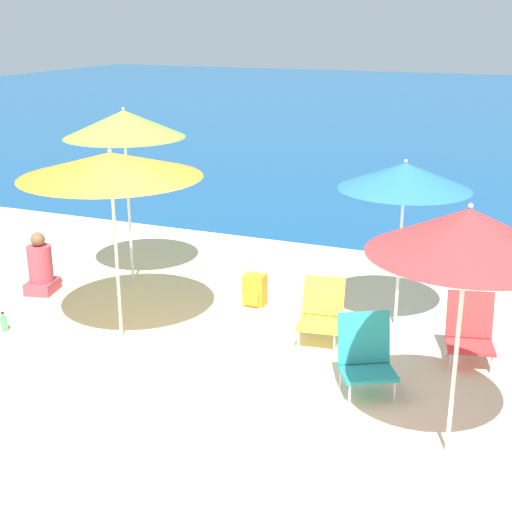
{
  "coord_description": "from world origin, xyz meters",
  "views": [
    {
      "loc": [
        3.16,
        -5.31,
        3.52
      ],
      "look_at": [
        0.27,
        1.65,
        1.0
      ],
      "focal_mm": 50.0,
      "sensor_mm": 36.0,
      "label": 1
    }
  ],
  "objects_px": {
    "beach_umbrella_blue": "(405,176)",
    "beach_chair_red": "(470,329)",
    "beach_umbrella_orange": "(110,165)",
    "beach_chair_yellow": "(322,311)",
    "beach_chair_teal": "(366,354)",
    "person_seated_near": "(41,268)",
    "beach_umbrella_red": "(468,232)",
    "beach_umbrella_lime": "(124,124)",
    "backpack_orange": "(255,290)",
    "water_bottle": "(4,323)"
  },
  "relations": [
    {
      "from": "beach_chair_yellow",
      "to": "beach_chair_teal",
      "type": "relative_size",
      "value": 0.91
    },
    {
      "from": "beach_umbrella_blue",
      "to": "person_seated_near",
      "type": "height_order",
      "value": "beach_umbrella_blue"
    },
    {
      "from": "beach_umbrella_blue",
      "to": "beach_umbrella_orange",
      "type": "bearing_deg",
      "value": -152.32
    },
    {
      "from": "beach_chair_red",
      "to": "water_bottle",
      "type": "distance_m",
      "value": 5.34
    },
    {
      "from": "beach_chair_yellow",
      "to": "water_bottle",
      "type": "height_order",
      "value": "beach_chair_yellow"
    },
    {
      "from": "beach_umbrella_red",
      "to": "beach_chair_teal",
      "type": "bearing_deg",
      "value": 139.79
    },
    {
      "from": "beach_umbrella_red",
      "to": "beach_chair_red",
      "type": "height_order",
      "value": "beach_umbrella_red"
    },
    {
      "from": "beach_umbrella_lime",
      "to": "beach_chair_teal",
      "type": "xyz_separation_m",
      "value": [
        3.79,
        -1.79,
        -1.81
      ]
    },
    {
      "from": "beach_umbrella_blue",
      "to": "water_bottle",
      "type": "xyz_separation_m",
      "value": [
        -4.25,
        -1.93,
        -1.74
      ]
    },
    {
      "from": "backpack_orange",
      "to": "beach_umbrella_red",
      "type": "bearing_deg",
      "value": -40.89
    },
    {
      "from": "beach_chair_red",
      "to": "person_seated_near",
      "type": "relative_size",
      "value": 0.89
    },
    {
      "from": "beach_umbrella_orange",
      "to": "beach_chair_red",
      "type": "xyz_separation_m",
      "value": [
        3.81,
        0.91,
        -1.66
      ]
    },
    {
      "from": "beach_umbrella_orange",
      "to": "beach_chair_teal",
      "type": "height_order",
      "value": "beach_umbrella_orange"
    },
    {
      "from": "person_seated_near",
      "to": "water_bottle",
      "type": "height_order",
      "value": "person_seated_near"
    },
    {
      "from": "beach_umbrella_red",
      "to": "beach_umbrella_lime",
      "type": "xyz_separation_m",
      "value": [
        -4.72,
        2.57,
        0.24
      ]
    },
    {
      "from": "beach_chair_yellow",
      "to": "beach_chair_red",
      "type": "height_order",
      "value": "beach_chair_red"
    },
    {
      "from": "beach_umbrella_red",
      "to": "beach_chair_teal",
      "type": "height_order",
      "value": "beach_umbrella_red"
    },
    {
      "from": "beach_chair_teal",
      "to": "backpack_orange",
      "type": "distance_m",
      "value": 2.48
    },
    {
      "from": "beach_umbrella_orange",
      "to": "beach_chair_yellow",
      "type": "distance_m",
      "value": 2.85
    },
    {
      "from": "beach_umbrella_blue",
      "to": "beach_chair_red",
      "type": "xyz_separation_m",
      "value": [
        0.92,
        -0.61,
        -1.47
      ]
    },
    {
      "from": "beach_umbrella_red",
      "to": "beach_umbrella_blue",
      "type": "relative_size",
      "value": 1.08
    },
    {
      "from": "beach_umbrella_orange",
      "to": "beach_chair_red",
      "type": "height_order",
      "value": "beach_umbrella_orange"
    },
    {
      "from": "beach_umbrella_blue",
      "to": "backpack_orange",
      "type": "height_order",
      "value": "beach_umbrella_blue"
    },
    {
      "from": "beach_chair_teal",
      "to": "water_bottle",
      "type": "relative_size",
      "value": 3.27
    },
    {
      "from": "beach_chair_yellow",
      "to": "backpack_orange",
      "type": "xyz_separation_m",
      "value": [
        -1.11,
        0.68,
        -0.16
      ]
    },
    {
      "from": "beach_umbrella_orange",
      "to": "beach_chair_yellow",
      "type": "height_order",
      "value": "beach_umbrella_orange"
    },
    {
      "from": "beach_chair_teal",
      "to": "beach_chair_red",
      "type": "distance_m",
      "value": 1.38
    },
    {
      "from": "beach_umbrella_lime",
      "to": "beach_umbrella_blue",
      "type": "relative_size",
      "value": 1.19
    },
    {
      "from": "person_seated_near",
      "to": "backpack_orange",
      "type": "xyz_separation_m",
      "value": [
        2.83,
        0.68,
        -0.14
      ]
    },
    {
      "from": "beach_chair_teal",
      "to": "person_seated_near",
      "type": "distance_m",
      "value": 4.79
    },
    {
      "from": "beach_umbrella_red",
      "to": "beach_umbrella_orange",
      "type": "height_order",
      "value": "beach_umbrella_orange"
    },
    {
      "from": "beach_umbrella_blue",
      "to": "backpack_orange",
      "type": "distance_m",
      "value": 2.44
    },
    {
      "from": "beach_umbrella_red",
      "to": "water_bottle",
      "type": "bearing_deg",
      "value": 174.26
    },
    {
      "from": "beach_umbrella_lime",
      "to": "beach_umbrella_blue",
      "type": "distance_m",
      "value": 3.77
    },
    {
      "from": "beach_umbrella_lime",
      "to": "beach_umbrella_red",
      "type": "bearing_deg",
      "value": -28.63
    },
    {
      "from": "beach_umbrella_red",
      "to": "person_seated_near",
      "type": "relative_size",
      "value": 2.61
    },
    {
      "from": "beach_umbrella_blue",
      "to": "beach_chair_red",
      "type": "distance_m",
      "value": 1.84
    },
    {
      "from": "beach_chair_yellow",
      "to": "beach_umbrella_red",
      "type": "bearing_deg",
      "value": -54.45
    },
    {
      "from": "beach_umbrella_red",
      "to": "beach_chair_yellow",
      "type": "distance_m",
      "value": 2.9
    },
    {
      "from": "beach_umbrella_red",
      "to": "beach_umbrella_orange",
      "type": "xyz_separation_m",
      "value": [
        -3.86,
        0.94,
        0.06
      ]
    },
    {
      "from": "beach_umbrella_orange",
      "to": "backpack_orange",
      "type": "relative_size",
      "value": 5.32
    },
    {
      "from": "beach_chair_yellow",
      "to": "person_seated_near",
      "type": "xyz_separation_m",
      "value": [
        -3.94,
        0.0,
        -0.02
      ]
    },
    {
      "from": "beach_umbrella_lime",
      "to": "beach_umbrella_orange",
      "type": "height_order",
      "value": "beach_umbrella_lime"
    },
    {
      "from": "beach_chair_yellow",
      "to": "water_bottle",
      "type": "bearing_deg",
      "value": -169.68
    },
    {
      "from": "beach_umbrella_blue",
      "to": "beach_chair_teal",
      "type": "xyz_separation_m",
      "value": [
        0.04,
        -1.68,
        -1.44
      ]
    },
    {
      "from": "beach_umbrella_blue",
      "to": "person_seated_near",
      "type": "relative_size",
      "value": 2.41
    },
    {
      "from": "beach_umbrella_orange",
      "to": "beach_chair_teal",
      "type": "bearing_deg",
      "value": -3.12
    },
    {
      "from": "beach_chair_teal",
      "to": "beach_chair_red",
      "type": "relative_size",
      "value": 1.05
    },
    {
      "from": "beach_umbrella_red",
      "to": "water_bottle",
      "type": "xyz_separation_m",
      "value": [
        -5.22,
        0.52,
        -1.87
      ]
    },
    {
      "from": "backpack_orange",
      "to": "water_bottle",
      "type": "bearing_deg",
      "value": -142.23
    }
  ]
}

